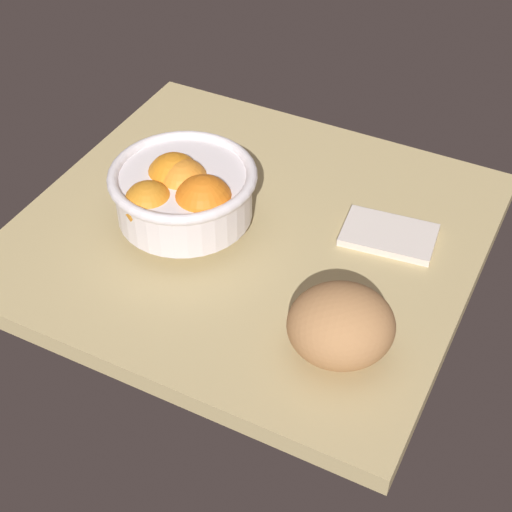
# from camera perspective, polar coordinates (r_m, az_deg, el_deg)

# --- Properties ---
(ground_plane) EXTENTS (0.65, 0.61, 0.03)m
(ground_plane) POSITION_cam_1_polar(r_m,az_deg,el_deg) (1.16, -0.43, 1.51)
(ground_plane) COLOR tan
(fruit_bowl) EXTENTS (0.21, 0.21, 0.12)m
(fruit_bowl) POSITION_cam_1_polar(r_m,az_deg,el_deg) (1.11, -5.37, 4.66)
(fruit_bowl) COLOR white
(fruit_bowl) RESTS_ON ground
(bread_loaf) EXTENTS (0.17, 0.17, 0.09)m
(bread_loaf) POSITION_cam_1_polar(r_m,az_deg,el_deg) (0.95, 6.23, -5.06)
(bread_loaf) COLOR #B67E4D
(bread_loaf) RESTS_ON ground
(napkin_folded) EXTENTS (0.14, 0.10, 0.01)m
(napkin_folded) POSITION_cam_1_polar(r_m,az_deg,el_deg) (1.14, 9.68, 1.53)
(napkin_folded) COLOR silver
(napkin_folded) RESTS_ON ground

